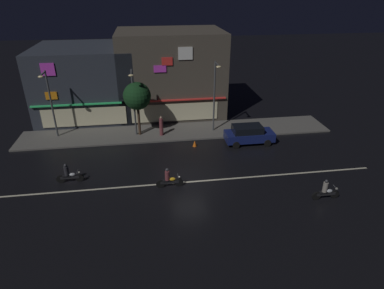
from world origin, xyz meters
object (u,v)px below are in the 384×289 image
parked_car_near_kerb (249,134)px  motorcycle_opposite_lane (326,191)px  motorcycle_lead (169,179)px  traffic_cone (195,143)px  pedestrian_on_sidewalk (161,126)px  motorcycle_following (69,175)px  streetlamp_mid (133,98)px  streetlamp_west (50,99)px  streetlamp_east (215,91)px

parked_car_near_kerb → motorcycle_opposite_lane: (2.52, -8.92, -0.24)m
motorcycle_lead → traffic_cone: 6.64m
parked_car_near_kerb → motorcycle_opposite_lane: size_ratio=2.26×
pedestrian_on_sidewalk → motorcycle_following: 9.85m
streetlamp_mid → motorcycle_following: size_ratio=3.23×
streetlamp_mid → traffic_cone: size_ratio=11.16×
motorcycle_following → traffic_cone: bearing=16.4°
motorcycle_opposite_lane → traffic_cone: size_ratio=3.45×
streetlamp_mid → pedestrian_on_sidewalk: size_ratio=3.31×
motorcycle_lead → streetlamp_west: bearing=-36.1°
streetlamp_west → streetlamp_east: 14.62m
parked_car_near_kerb → traffic_cone: parked_car_near_kerb is taller
pedestrian_on_sidewalk → streetlamp_east: bearing=54.9°
pedestrian_on_sidewalk → traffic_cone: size_ratio=3.37×
streetlamp_west → pedestrian_on_sidewalk: bearing=-5.7°
pedestrian_on_sidewalk → motorcycle_opposite_lane: pedestrian_on_sidewalk is taller
pedestrian_on_sidewalk → parked_car_near_kerb: size_ratio=0.43×
streetlamp_west → pedestrian_on_sidewalk: 10.04m
motorcycle_following → motorcycle_lead: bearing=-20.8°
motorcycle_opposite_lane → streetlamp_east: bearing=-64.8°
pedestrian_on_sidewalk → motorcycle_lead: pedestrian_on_sidewalk is taller
streetlamp_east → motorcycle_opposite_lane: streetlamp_east is taller
motorcycle_lead → pedestrian_on_sidewalk: bearing=-81.4°
pedestrian_on_sidewalk → traffic_cone: 3.78m
pedestrian_on_sidewalk → motorcycle_opposite_lane: 15.27m
streetlamp_west → streetlamp_east: size_ratio=0.93×
streetlamp_west → motorcycle_opposite_lane: (19.72, -12.38, -3.18)m
streetlamp_mid → motorcycle_following: bearing=-123.5°
streetlamp_west → motorcycle_opposite_lane: bearing=-32.1°
streetlamp_east → motorcycle_opposite_lane: (5.12, -11.63, -3.44)m
streetlamp_east → pedestrian_on_sidewalk: (-5.01, -0.20, -3.07)m
motorcycle_lead → motorcycle_opposite_lane: (10.13, -2.91, 0.00)m
streetlamp_west → parked_car_near_kerb: 17.79m
parked_car_near_kerb → traffic_cone: 4.89m
motorcycle_following → traffic_cone: 10.75m
motorcycle_lead → parked_car_near_kerb: bearing=-133.1°
streetlamp_east → traffic_cone: size_ratio=12.02×
motorcycle_lead → motorcycle_following: bearing=-4.5°
pedestrian_on_sidewalk → parked_car_near_kerb: bearing=34.3°
streetlamp_mid → parked_car_near_kerb: streetlamp_mid is taller
streetlamp_east → traffic_cone: streetlamp_east is taller
streetlamp_mid → streetlamp_east: 7.35m
streetlamp_east → motorcycle_opposite_lane: 13.16m
motorcycle_lead → motorcycle_opposite_lane: 10.54m
streetlamp_west → streetlamp_mid: size_ratio=1.00×
streetlamp_mid → motorcycle_following: streetlamp_mid is taller
motorcycle_opposite_lane → traffic_cone: 11.60m
streetlamp_east → motorcycle_lead: 10.63m
motorcycle_lead → traffic_cone: (2.75, 6.03, -0.36)m
traffic_cone → streetlamp_east: bearing=50.0°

